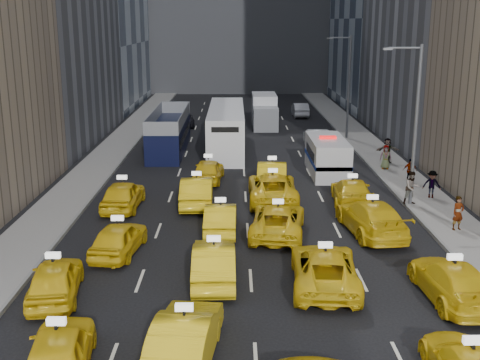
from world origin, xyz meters
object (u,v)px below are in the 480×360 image
object	(u,v)px
nypd_van	(327,157)
taxi_1	(185,338)
pedestrian_0	(458,213)
taxi_0	(59,352)
city_bus	(226,129)
double_decker	(169,131)
box_truck	(264,111)

from	to	relation	value
nypd_van	taxi_1	bearing A→B (deg)	-101.67
nypd_van	pedestrian_0	distance (m)	12.80
taxi_0	city_bus	size ratio (longest dim) A/B	0.34
taxi_1	pedestrian_0	xyz separation A→B (m)	(12.56, 11.63, 0.20)
nypd_van	double_decker	xyz separation A→B (m)	(-11.58, 7.63, 0.40)
city_bus	pedestrian_0	world-z (taller)	city_bus
box_truck	taxi_1	bearing A→B (deg)	-91.75
city_bus	taxi_1	bearing A→B (deg)	-94.55
taxi_0	city_bus	world-z (taller)	city_bus
taxi_0	nypd_van	xyz separation A→B (m)	(11.50, 24.24, 0.41)
taxi_0	pedestrian_0	xyz separation A→B (m)	(16.21, 12.34, 0.23)
pedestrian_0	nypd_van	bearing A→B (deg)	94.21
nypd_van	city_bus	distance (m)	10.71
city_bus	box_truck	xyz separation A→B (m)	(3.63, 11.07, -0.17)
taxi_0	city_bus	bearing A→B (deg)	-105.33
taxi_0	double_decker	bearing A→B (deg)	-97.27
city_bus	box_truck	world-z (taller)	city_bus
taxi_1	double_decker	size ratio (longest dim) A/B	0.44
taxi_1	double_decker	world-z (taller)	double_decker
city_bus	box_truck	distance (m)	11.66
taxi_1	taxi_0	bearing A→B (deg)	17.67
nypd_van	double_decker	world-z (taller)	double_decker
nypd_van	box_truck	bearing A→B (deg)	106.76
nypd_van	taxi_0	bearing A→B (deg)	-108.59
double_decker	pedestrian_0	world-z (taller)	double_decker
nypd_van	double_decker	distance (m)	13.87
double_decker	box_truck	size ratio (longest dim) A/B	1.60
taxi_1	city_bus	size ratio (longest dim) A/B	0.37
taxi_0	nypd_van	size ratio (longest dim) A/B	0.72
box_truck	city_bus	bearing A→B (deg)	-103.89
city_bus	pedestrian_0	bearing A→B (deg)	-62.66
taxi_0	double_decker	size ratio (longest dim) A/B	0.41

